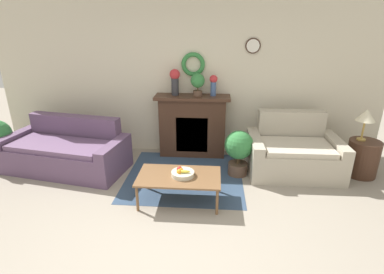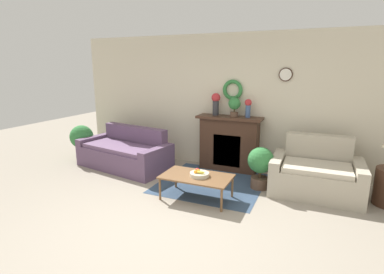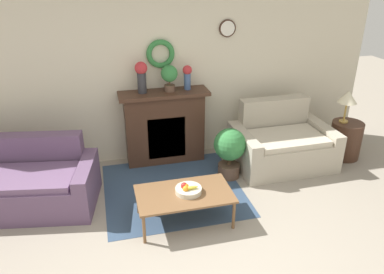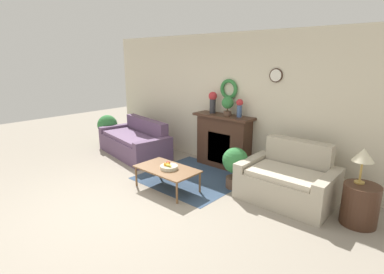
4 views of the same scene
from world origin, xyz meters
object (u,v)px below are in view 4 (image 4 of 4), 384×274
Objects in this scene: potted_plant_on_mantel at (228,104)px; potted_plant_floor_by_couch at (108,126)px; fireplace at (223,141)px; potted_plant_floor_by_loveseat at (235,164)px; side_table_by_loveseat at (360,205)px; fruit_bowl at (169,167)px; vase_on_mantel_right at (240,107)px; couch_left at (135,142)px; loveseat_right at (288,181)px; table_lamp at (363,156)px; vase_on_mantel_left at (213,101)px; coffee_table at (167,170)px.

potted_plant_floor_by_couch is (-3.31, -0.65, -0.83)m from potted_plant_on_mantel.
fireplace is 1.77× the size of potted_plant_floor_by_loveseat.
fireplace reaches higher than side_table_by_loveseat.
vase_on_mantel_right reaches higher than fruit_bowl.
potted_plant_floor_by_couch is (-1.20, 0.05, 0.20)m from couch_left.
vase_on_mantel_right is (-1.31, 0.53, 0.99)m from loveseat_right.
loveseat_right is at bearing 31.26° from fruit_bowl.
table_lamp is at bearing -13.26° from vase_on_mantel_right.
fireplace reaches higher than table_lamp.
side_table_by_loveseat is 1.17× the size of table_lamp.
fireplace reaches higher than potted_plant_floor_by_couch.
potted_plant_on_mantel reaches higher than potted_plant_floor_by_loveseat.
couch_left is 4.73m from table_lamp.
vase_on_mantel_right is (-2.37, 0.59, 1.02)m from side_table_by_loveseat.
vase_on_mantel_right is 0.93× the size of potted_plant_on_mantel.
fruit_bowl is at bearing -15.38° from potted_plant_floor_by_couch.
fireplace is 0.86m from vase_on_mantel_left.
potted_plant_floor_by_couch is at bearing -178.76° from table_lamp.
potted_plant_floor_by_loveseat is (1.08, -0.72, -0.93)m from vase_on_mantel_left.
loveseat_right is (3.68, 0.19, 0.02)m from couch_left.
fireplace is at bearing 170.73° from potted_plant_on_mantel.
potted_plant_on_mantel is (0.09, -0.01, 0.77)m from fireplace.
side_table_by_loveseat is at bearing 0.78° from potted_plant_floor_by_couch.
couch_left is at bearing -157.17° from vase_on_mantel_left.
side_table_by_loveseat is 3.26m from vase_on_mantel_left.
potted_plant_on_mantel is (-0.26, -0.02, 0.02)m from vase_on_mantel_right.
side_table_by_loveseat is at bearing -11.07° from vase_on_mantel_left.
vase_on_mantel_right is 0.48× the size of potted_plant_floor_by_loveseat.
fireplace is 1.06m from potted_plant_floor_by_loveseat.
table_lamp is at bearing 141.34° from side_table_by_loveseat.
potted_plant_floor_by_loveseat is at bearing -0.74° from potted_plant_floor_by_couch.
table_lamp reaches higher than loveseat_right.
table_lamp is 3.04m from vase_on_mantel_left.
potted_plant_floor_by_couch is (-3.21, 0.88, 0.08)m from fruit_bowl.
fruit_bowl reaches higher than coffee_table.
side_table_by_loveseat is 5.95m from potted_plant_floor_by_couch.
table_lamp is 0.67× the size of potted_plant_floor_by_loveseat.
coffee_table is at bearing -160.93° from side_table_by_loveseat.
loveseat_right is at bearing -18.08° from potted_plant_on_mantel.
side_table_by_loveseat is at bearing 11.60° from couch_left.
coffee_table is at bearing -92.26° from fireplace.
couch_left is 2.17m from fruit_bowl.
table_lamp is 5.90m from potted_plant_floor_by_couch.
vase_on_mantel_left reaches higher than fireplace.
vase_on_mantel_left is 0.61× the size of potted_plant_floor_by_loveseat.
fireplace is 2.74m from table_lamp.
couch_left is 6.85× the size of fruit_bowl.
couch_left is 5.92× the size of vase_on_mantel_right.
fruit_bowl is at bearing -90.62° from fireplace.
side_table_by_loveseat is 1.63× the size of vase_on_mantel_right.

